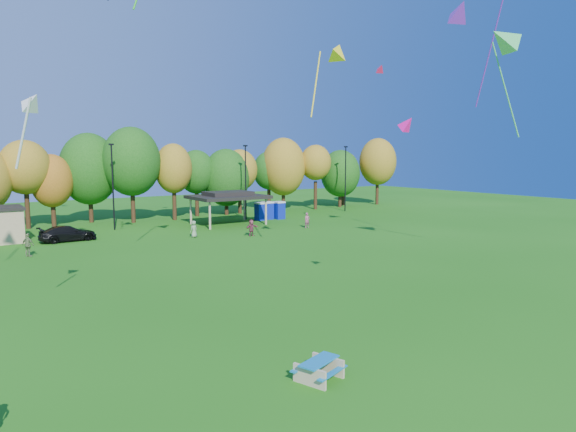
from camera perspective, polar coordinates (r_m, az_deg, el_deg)
ground at (r=21.37m, az=6.58°, el=-15.18°), size 160.00×160.00×0.00m
tree_line at (r=61.67m, az=-23.01°, el=4.42°), size 93.57×10.55×11.15m
lamp_posts at (r=57.04m, az=-18.89°, el=3.41°), size 64.50×0.25×9.09m
pavilion at (r=58.74m, az=-6.67°, el=2.19°), size 8.20×6.20×3.77m
porta_potties at (r=62.96m, az=-2.10°, el=0.61°), size 3.75×1.71×2.18m
picnic_table at (r=19.12m, az=3.47°, el=-16.54°), size 2.03×1.85×0.72m
car_d at (r=51.49m, az=-23.28°, el=-1.79°), size 5.10×2.29×1.45m
far_person_0 at (r=50.37m, az=-4.09°, el=-1.30°), size 1.61×0.86×1.66m
far_person_3 at (r=45.06m, az=-26.92°, el=-2.89°), size 1.04×1.13×1.86m
far_person_4 at (r=50.19m, az=-10.41°, el=-1.44°), size 0.93×0.76×1.64m
far_person_5 at (r=55.75m, az=2.14°, el=-0.49°), size 0.64×0.44×1.67m
kite_0 at (r=50.58m, az=10.23°, el=15.86°), size 1.23×1.44×1.24m
kite_5 at (r=39.03m, az=22.83°, el=17.62°), size 4.67×2.94×7.80m
kite_6 at (r=26.24m, az=13.12°, el=9.95°), size 1.09×1.27×1.07m
kite_10 at (r=24.28m, az=-26.59°, el=11.17°), size 1.57×2.02×3.39m
kite_12 at (r=37.56m, az=5.48°, el=17.73°), size 3.29×2.46×5.59m
kite_13 at (r=45.00m, az=18.53°, el=20.75°), size 2.63×5.13×8.65m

